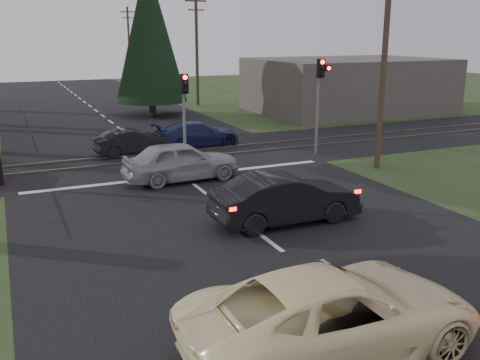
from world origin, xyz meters
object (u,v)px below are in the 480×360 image
utility_pole_near (384,61)px  blue_sedan (197,134)px  dark_hatchback (286,199)px  silver_car (181,161)px  traffic_signal_right (320,88)px  dark_car_far (133,142)px  utility_pole_mid (197,48)px  traffic_signal_center (185,102)px  cream_coupe (333,313)px  utility_pole_far (129,43)px

utility_pole_near → blue_sedan: size_ratio=1.95×
dark_hatchback → silver_car: size_ratio=1.00×
traffic_signal_right → silver_car: (-7.79, -1.94, -2.50)m
traffic_signal_right → dark_car_far: 9.68m
traffic_signal_right → dark_hatchback: traffic_signal_right is taller
silver_car → blue_sedan: size_ratio=1.03×
dark_hatchback → utility_pole_mid: bearing=-14.1°
traffic_signal_center → utility_pole_mid: (7.50, 19.32, 1.92)m
cream_coupe → dark_car_far: bearing=-2.0°
utility_pole_mid → cream_coupe: (-9.96, -35.42, -3.91)m
traffic_signal_right → silver_car: bearing=-166.0°
traffic_signal_right → dark_car_far: size_ratio=1.23×
dark_car_far → utility_pole_far: bearing=-17.8°
cream_coupe → silver_car: cream_coupe is taller
utility_pole_near → utility_pole_mid: 24.00m
traffic_signal_right → utility_pole_near: size_ratio=0.52×
traffic_signal_center → utility_pole_mid: utility_pole_mid is taller
traffic_signal_right → blue_sedan: traffic_signal_right is taller
silver_car → dark_car_far: bearing=4.7°
utility_pole_mid → blue_sedan: size_ratio=1.95×
utility_pole_mid → silver_car: bearing=-111.3°
traffic_signal_center → dark_car_far: size_ratio=1.08×
utility_pole_mid → dark_hatchback: 29.85m
silver_car → blue_sedan: 6.82m
utility_pole_near → dark_hatchback: size_ratio=1.88×
traffic_signal_center → blue_sedan: bearing=61.6°
traffic_signal_center → utility_pole_near: bearing=-32.0°
utility_pole_far → utility_pole_near: bearing=-90.0°
traffic_signal_center → dark_car_far: bearing=126.1°
utility_pole_near → blue_sedan: utility_pole_near is taller
traffic_signal_center → dark_hatchback: (0.22, -9.36, -2.02)m
blue_sedan → dark_hatchback: bearing=170.0°
dark_hatchback → silver_car: 6.39m
silver_car → cream_coupe: bearing=172.6°
silver_car → traffic_signal_center: bearing=-23.5°
cream_coupe → utility_pole_far: bearing=-9.7°
traffic_signal_right → utility_pole_far: 45.56m
cream_coupe → silver_car: (1.22, 12.96, -0.00)m
utility_pole_near → blue_sedan: (-5.86, 7.72, -4.05)m
traffic_signal_right → utility_pole_mid: size_ratio=0.52×
dark_car_far → traffic_signal_center: bearing=-149.0°
blue_sedan → cream_coupe: bearing=164.4°
dark_hatchback → dark_car_far: 12.18m
utility_pole_near → utility_pole_far: bearing=90.0°
utility_pole_mid → dark_hatchback: utility_pole_mid is taller
cream_coupe → dark_hatchback: 7.25m
traffic_signal_right → dark_hatchback: (-6.32, -8.15, -2.52)m
utility_pole_mid → cream_coupe: size_ratio=1.53×
utility_pole_mid → utility_pole_near: bearing=-90.0°
utility_pole_far → blue_sedan: bearing=-98.1°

